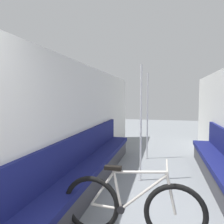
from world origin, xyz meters
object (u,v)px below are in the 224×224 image
at_px(bench_seat_row_left, 90,169).
at_px(bicycle, 131,207).
at_px(grab_pole_near, 147,117).
at_px(grab_pole_far, 141,125).

distance_m(bench_seat_row_left, bicycle, 1.65).
distance_m(bench_seat_row_left, grab_pole_near, 2.34).
height_order(bench_seat_row_left, bicycle, bench_seat_row_left).
relative_size(bicycle, grab_pole_near, 0.74).
distance_m(bicycle, grab_pole_near, 3.43).
bearing_deg(grab_pole_near, bench_seat_row_left, -113.75).
height_order(bicycle, grab_pole_near, grab_pole_near).
xyz_separation_m(bicycle, grab_pole_near, (-0.07, 3.35, 0.73)).
relative_size(grab_pole_near, grab_pole_far, 1.00).
relative_size(bicycle, grab_pole_far, 0.74).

